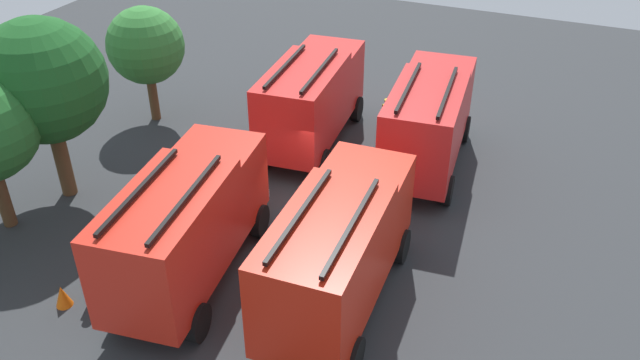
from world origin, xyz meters
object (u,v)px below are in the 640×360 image
(fire_truck_2, at_px, (187,221))
(traffic_cone_0, at_px, (62,296))
(firefighter_1, at_px, (96,267))
(traffic_cone_1, at_px, (280,99))
(tree_3, at_px, (146,46))
(tree_2, at_px, (43,81))
(fire_truck_0, at_px, (339,247))
(fire_truck_3, at_px, (312,97))
(traffic_cone_2, at_px, (260,198))
(fire_truck_1, at_px, (429,118))
(firefighter_0, at_px, (387,117))

(fire_truck_2, relative_size, traffic_cone_0, 10.67)
(firefighter_1, relative_size, traffic_cone_1, 2.90)
(fire_truck_2, distance_m, tree_3, 11.41)
(tree_2, bearing_deg, traffic_cone_1, -21.83)
(traffic_cone_1, bearing_deg, tree_3, 127.15)
(traffic_cone_0, bearing_deg, fire_truck_2, -48.15)
(traffic_cone_0, bearing_deg, firefighter_1, -35.12)
(fire_truck_0, relative_size, traffic_cone_0, 10.44)
(fire_truck_3, bearing_deg, fire_truck_2, 175.12)
(tree_2, distance_m, tree_3, 6.43)
(fire_truck_2, height_order, traffic_cone_1, fire_truck_2)
(fire_truck_3, xyz_separation_m, traffic_cone_0, (-11.75, 2.78, -1.80))
(fire_truck_3, xyz_separation_m, tree_3, (-0.65, 7.38, 1.26))
(fire_truck_2, xyz_separation_m, traffic_cone_2, (4.22, -0.10, -1.80))
(tree_3, relative_size, traffic_cone_0, 7.27)
(fire_truck_1, bearing_deg, firefighter_0, 47.86)
(fire_truck_3, xyz_separation_m, firefighter_1, (-10.87, 2.16, -1.18))
(fire_truck_3, bearing_deg, firefighter_0, -65.13)
(fire_truck_0, bearing_deg, tree_3, 54.04)
(fire_truck_0, distance_m, firefighter_0, 10.37)
(traffic_cone_0, relative_size, traffic_cone_2, 0.98)
(tree_2, xyz_separation_m, traffic_cone_0, (-4.79, -3.99, -4.12))
(firefighter_1, height_order, traffic_cone_0, firefighter_1)
(fire_truck_2, distance_m, traffic_cone_0, 4.22)
(fire_truck_2, relative_size, fire_truck_3, 1.01)
(firefighter_0, relative_size, tree_2, 0.28)
(tree_2, bearing_deg, fire_truck_1, -59.03)
(traffic_cone_1, bearing_deg, fire_truck_1, -109.75)
(fire_truck_3, distance_m, traffic_cone_2, 5.30)
(tree_2, height_order, traffic_cone_0, tree_2)
(tree_2, relative_size, traffic_cone_0, 9.51)
(firefighter_0, distance_m, firefighter_1, 13.38)
(firefighter_0, xyz_separation_m, firefighter_1, (-12.45, 4.88, -0.08))
(tree_3, relative_size, traffic_cone_2, 7.11)
(fire_truck_1, distance_m, fire_truck_3, 4.84)
(fire_truck_2, height_order, traffic_cone_0, fire_truck_2)
(tree_2, bearing_deg, traffic_cone_0, -140.24)
(fire_truck_0, bearing_deg, firefighter_0, 7.94)
(fire_truck_1, xyz_separation_m, traffic_cone_2, (-4.99, 4.67, -1.80))
(fire_truck_0, height_order, fire_truck_2, same)
(fire_truck_1, xyz_separation_m, fire_truck_3, (-0.00, 4.84, 0.00))
(firefighter_1, distance_m, traffic_cone_2, 6.36)
(tree_2, bearing_deg, traffic_cone_2, -74.12)
(fire_truck_1, height_order, tree_3, tree_3)
(traffic_cone_0, xyz_separation_m, traffic_cone_2, (6.76, -2.94, 0.01))
(firefighter_1, bearing_deg, traffic_cone_2, 158.06)
(fire_truck_3, xyz_separation_m, traffic_cone_1, (2.77, 2.87, -1.86))
(firefighter_0, height_order, traffic_cone_2, firefighter_0)
(firefighter_1, bearing_deg, fire_truck_0, 108.53)
(firefighter_0, xyz_separation_m, tree_2, (-8.54, 9.49, 3.43))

